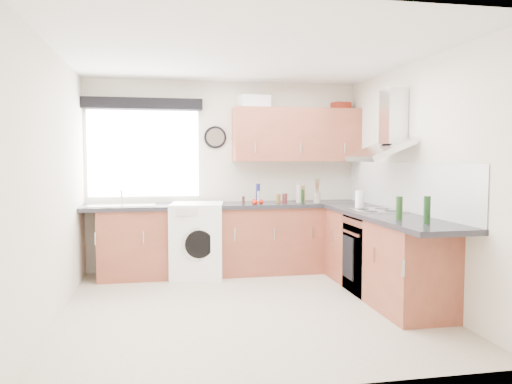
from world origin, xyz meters
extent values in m
plane|color=beige|center=(0.00, 0.00, 0.00)|extent=(3.60, 3.60, 0.00)
cube|color=white|center=(0.00, 0.00, 2.50)|extent=(3.60, 3.60, 0.02)
cube|color=silver|center=(0.00, 1.80, 1.25)|extent=(3.60, 0.02, 2.50)
cube|color=silver|center=(0.00, -1.80, 1.25)|extent=(3.60, 0.02, 2.50)
cube|color=silver|center=(-1.80, 0.00, 1.25)|extent=(0.02, 3.60, 2.50)
cube|color=silver|center=(1.80, 0.00, 1.25)|extent=(0.02, 3.60, 2.50)
cube|color=white|center=(-1.05, 1.79, 1.55)|extent=(1.40, 0.02, 1.10)
cube|color=black|center=(-1.05, 1.70, 2.18)|extent=(1.50, 0.18, 0.14)
cube|color=white|center=(1.79, 0.30, 1.18)|extent=(0.01, 3.00, 0.54)
cube|color=brown|center=(-0.10, 1.51, 0.43)|extent=(3.00, 0.58, 0.86)
cube|color=brown|center=(1.50, 1.50, 0.43)|extent=(0.60, 0.60, 0.86)
cube|color=brown|center=(1.51, 0.15, 0.43)|extent=(0.58, 2.10, 0.86)
cube|color=black|center=(0.00, 1.50, 0.89)|extent=(3.60, 0.62, 0.05)
cube|color=black|center=(1.50, 0.00, 0.89)|extent=(0.62, 2.42, 0.05)
cube|color=black|center=(1.50, 0.30, 0.42)|extent=(0.56, 0.58, 0.85)
cube|color=silver|center=(1.50, 0.30, 0.92)|extent=(0.52, 0.52, 0.01)
cube|color=brown|center=(0.95, 1.62, 1.80)|extent=(1.70, 0.35, 0.70)
cube|color=white|center=(-0.40, 1.40, 0.47)|extent=(0.72, 0.70, 0.93)
cylinder|color=black|center=(-0.12, 1.76, 1.77)|extent=(0.29, 0.04, 0.29)
cube|color=white|center=(0.38, 1.72, 2.23)|extent=(0.43, 0.34, 0.16)
cube|color=#A02C19|center=(1.60, 1.72, 2.20)|extent=(0.26, 0.23, 0.10)
cylinder|color=gray|center=(1.15, 1.35, 0.98)|extent=(0.12, 0.12, 0.13)
cylinder|color=white|center=(1.39, 0.52, 1.02)|extent=(0.11, 0.11, 0.21)
cylinder|color=#B4AE9A|center=(0.77, 1.60, 0.96)|extent=(0.05, 0.05, 0.11)
cylinder|color=#381914|center=(0.19, 1.42, 0.96)|extent=(0.04, 0.04, 0.10)
cylinder|color=#151647|center=(0.39, 1.48, 1.04)|extent=(0.05, 0.05, 0.25)
cylinder|color=olive|center=(1.01, 1.54, 1.02)|extent=(0.07, 0.07, 0.22)
cylinder|color=#1B3A15|center=(0.98, 1.49, 0.99)|extent=(0.06, 0.06, 0.17)
cylinder|color=brown|center=(0.66, 1.46, 0.97)|extent=(0.06, 0.06, 0.11)
cylinder|color=#B6A79B|center=(0.94, 1.48, 1.03)|extent=(0.07, 0.07, 0.23)
cylinder|color=#A59A8D|center=(0.40, 1.45, 0.99)|extent=(0.04, 0.04, 0.16)
cylinder|color=#491A1D|center=(0.72, 1.36, 0.97)|extent=(0.07, 0.07, 0.13)
cylinder|color=#1C3E16|center=(1.38, -0.47, 1.02)|extent=(0.06, 0.06, 0.23)
cylinder|color=#133615|center=(1.48, -0.80, 1.04)|extent=(0.06, 0.06, 0.25)
camera|label=1|loc=(-0.83, -4.83, 1.50)|focal=35.00mm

